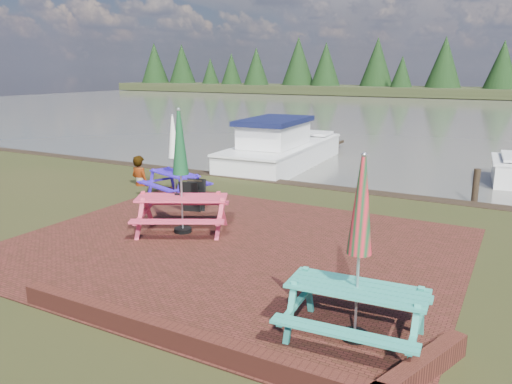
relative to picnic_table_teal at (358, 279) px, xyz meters
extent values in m
plane|color=black|center=(-3.33, 1.28, -0.89)|extent=(120.00, 120.00, 0.00)
cube|color=#391A12|center=(-3.33, 2.28, -0.88)|extent=(9.00, 7.50, 0.02)
cube|color=#4C1E16|center=(-1.83, -1.32, -0.74)|extent=(6.00, 0.22, 0.30)
cube|color=#4C1E16|center=(0.97, -0.52, -0.74)|extent=(0.82, 1.77, 0.30)
cube|color=#45433B|center=(-3.33, 38.28, -0.89)|extent=(120.00, 60.00, 0.02)
cube|color=black|center=(-3.33, 67.28, -0.39)|extent=(120.00, 10.00, 1.20)
cube|color=teal|center=(0.00, 0.00, -0.14)|extent=(1.88, 0.84, 0.04)
cube|color=teal|center=(0.05, -0.69, -0.44)|extent=(1.85, 0.37, 0.04)
cube|color=teal|center=(-0.05, 0.69, -0.44)|extent=(1.85, 0.37, 0.04)
cube|color=teal|center=(-0.79, -0.06, -0.52)|extent=(0.19, 1.59, 0.76)
cube|color=teal|center=(0.79, 0.06, -0.52)|extent=(0.19, 1.59, 0.76)
cylinder|color=black|center=(0.00, 0.00, -0.84)|extent=(0.37, 0.37, 0.10)
cylinder|color=#B2B2B7|center=(0.00, 0.00, 0.38)|extent=(0.04, 0.04, 2.55)
cone|color=red|center=(0.00, 0.00, 0.99)|extent=(0.33, 0.33, 1.28)
cube|color=#CB344D|center=(-4.80, 2.58, -0.08)|extent=(2.11, 1.61, 0.04)
cube|color=#CB344D|center=(-4.45, 1.92, -0.40)|extent=(1.87, 1.16, 0.04)
cube|color=#CB344D|center=(-5.15, 3.24, -0.40)|extent=(1.87, 1.16, 0.04)
cube|color=#CB344D|center=(-5.56, 2.18, -0.49)|extent=(0.88, 1.56, 0.81)
cube|color=#CB344D|center=(-4.04, 2.98, -0.49)|extent=(0.88, 1.56, 0.81)
cylinder|color=black|center=(-4.80, 2.58, -0.84)|extent=(0.40, 0.40, 0.11)
cylinder|color=#B2B2B7|center=(-4.80, 2.58, 0.48)|extent=(0.04, 0.04, 2.75)
cone|color=#113E1E|center=(-4.80, 2.58, 1.14)|extent=(0.35, 0.35, 1.37)
cube|color=#3219BE|center=(-6.93, 5.08, -0.20)|extent=(1.80, 1.18, 0.04)
cube|color=#3219BE|center=(-7.15, 4.49, -0.47)|extent=(1.66, 0.78, 0.04)
cube|color=#3219BE|center=(-6.72, 5.68, -0.47)|extent=(1.66, 0.78, 0.04)
cube|color=#3219BE|center=(-7.62, 5.33, -0.55)|extent=(0.56, 1.40, 0.69)
cube|color=#3219BE|center=(-6.25, 4.84, -0.55)|extent=(0.56, 1.40, 0.69)
cylinder|color=black|center=(-6.93, 5.08, -0.85)|extent=(0.34, 0.34, 0.09)
cylinder|color=#B2B2B7|center=(-6.93, 5.08, 0.27)|extent=(0.03, 0.03, 2.34)
cone|color=white|center=(-6.93, 5.08, 0.83)|extent=(0.30, 0.30, 1.17)
cube|color=black|center=(-5.59, 3.94, -0.47)|extent=(0.55, 0.32, 0.83)
cube|color=black|center=(-5.59, 4.22, -0.47)|extent=(0.55, 0.32, 0.83)
cube|color=black|center=(-5.59, 4.08, -0.07)|extent=(0.51, 0.16, 0.03)
cube|color=black|center=(-6.83, 12.78, -0.77)|extent=(1.60, 9.00, 0.06)
cube|color=black|center=(-7.58, 12.78, -0.72)|extent=(0.08, 9.00, 0.08)
cube|color=black|center=(-6.08, 12.78, -0.72)|extent=(0.08, 9.00, 0.08)
cylinder|color=black|center=(-7.63, 8.28, -0.99)|extent=(0.16, 0.16, 1.00)
cylinder|color=black|center=(-6.03, 8.28, -0.99)|extent=(0.16, 0.16, 1.00)
cube|color=silver|center=(-6.72, 11.79, -0.75)|extent=(2.90, 7.39, 1.04)
cube|color=silver|center=(-6.72, 11.79, -0.21)|extent=(2.96, 7.54, 0.08)
cube|color=silver|center=(-6.67, 10.92, 0.28)|extent=(1.97, 3.15, 0.88)
cube|color=black|center=(-6.67, 10.92, 0.78)|extent=(2.19, 3.60, 0.19)
cube|color=silver|center=(-6.88, 14.55, -0.08)|extent=(2.19, 1.43, 0.10)
imported|color=gray|center=(-8.82, 5.74, 0.04)|extent=(0.74, 0.54, 1.88)
camera|label=1|loc=(1.74, -6.01, 2.69)|focal=35.00mm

